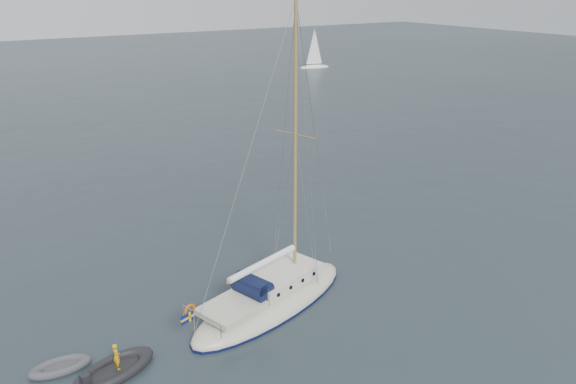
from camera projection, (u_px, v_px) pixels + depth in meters
ground at (275, 287)px, 29.76m from camera, size 300.00×300.00×0.00m
sailboat at (271, 285)px, 27.68m from camera, size 10.69×3.20×15.22m
dinghy at (60, 367)px, 23.35m from camera, size 2.55×1.15×0.36m
rib at (113, 370)px, 23.08m from camera, size 3.71×1.69×1.39m
distant_yacht_b at (314, 49)px, 103.55m from camera, size 5.88×3.13×7.78m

